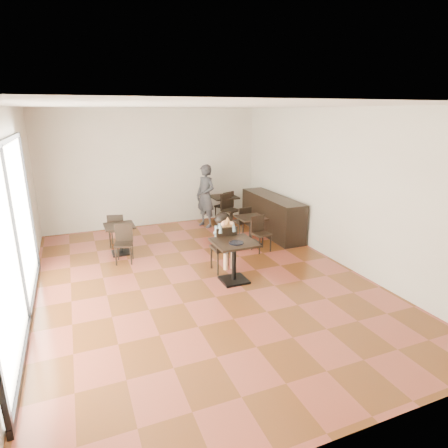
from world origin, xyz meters
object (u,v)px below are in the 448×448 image
child (223,242)px  chair_left_b (124,244)px  cafe_table_back (224,209)px  chair_back_a (224,206)px  chair_left_a (117,230)px  cafe_table_left (120,239)px  chair_back_b (231,210)px  adult_patron (206,196)px  child_table (234,262)px  child_chair (223,248)px  cafe_table_mid (251,230)px  chair_mid_a (241,222)px  chair_mid_b (261,234)px

child → chair_left_b: child is taller
cafe_table_back → chair_left_b: (-3.14, -2.07, 0.03)m
cafe_table_back → chair_back_a: chair_back_a is taller
cafe_table_back → chair_left_a: (-3.14, -0.97, 0.03)m
cafe_table_left → chair_back_b: (3.14, 1.02, 0.12)m
child → adult_patron: adult_patron is taller
chair_back_a → chair_back_b: size_ratio=1.00×
adult_patron → chair_left_b: 3.12m
cafe_table_left → chair_left_a: 0.55m
child_table → child_chair: (0.00, 0.55, 0.08)m
cafe_table_mid → child_chair: bearing=-134.7°
adult_patron → cafe_table_back: bearing=87.3°
cafe_table_mid → chair_mid_a: size_ratio=0.83×
child → chair_left_a: (-1.80, 2.29, -0.20)m
chair_mid_b → chair_left_a: chair_left_a is taller
child_chair → chair_left_a: size_ratio=1.18×
child_chair → chair_mid_b: 1.41m
chair_left_b → chair_left_a: bearing=104.4°
cafe_table_mid → cafe_table_left: cafe_table_left is taller
cafe_table_back → chair_left_b: 3.76m
cafe_table_left → chair_left_b: bearing=-90.0°
adult_patron → cafe_table_left: (-2.49, -1.27, -0.53)m
child_chair → adult_patron: size_ratio=0.56×
cafe_table_mid → chair_back_a: (0.12, 2.02, 0.12)m
chair_back_a → adult_patron: bearing=-2.7°
child_table → chair_mid_a: (1.23, 2.34, 0.00)m
chair_mid_b → chair_back_a: chair_back_a is taller
chair_left_b → chair_back_a: chair_back_a is taller
adult_patron → cafe_table_left: 2.85m
chair_mid_a → chair_left_a: chair_left_a is taller
adult_patron → chair_mid_a: 1.41m
cafe_table_mid → chair_mid_b: 0.55m
cafe_table_left → chair_left_b: size_ratio=0.83×
child → chair_mid_a: size_ratio=1.50×
adult_patron → chair_back_a: size_ratio=1.90×
adult_patron → chair_left_a: 2.64m
child_table → child: child is taller
child_chair → chair_mid_b: bearing=-150.7°
child → cafe_table_left: bearing=135.9°
chair_mid_a → chair_left_a: (-3.03, 0.50, 0.00)m
child_table → chair_left_a: chair_left_a is taller
child_table → chair_mid_a: size_ratio=0.99×
child → cafe_table_mid: child is taller
chair_left_a → adult_patron: bearing=-149.6°
chair_back_a → child_chair: bearing=43.7°
cafe_table_back → chair_left_b: chair_left_b is taller
cafe_table_back → cafe_table_mid: bearing=-93.3°
adult_patron → cafe_table_mid: (0.53, -1.77, -0.53)m
cafe_table_left → chair_left_b: (0.00, -0.55, 0.07)m
cafe_table_left → chair_left_a: bearing=90.0°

